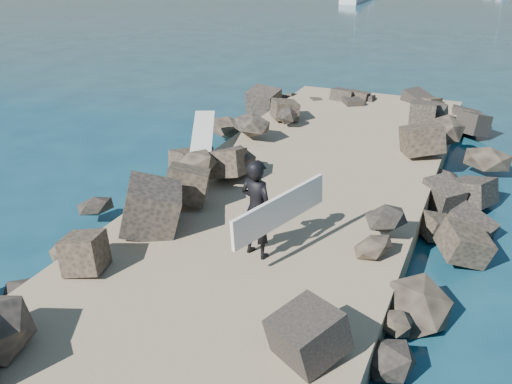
# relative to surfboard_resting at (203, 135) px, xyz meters

# --- Properties ---
(ground) EXTENTS (800.00, 800.00, 0.00)m
(ground) POSITION_rel_surfboard_resting_xyz_m (3.25, -2.84, -1.04)
(ground) COLOR #0F384C
(ground) RESTS_ON ground
(jetty) EXTENTS (6.00, 26.00, 0.60)m
(jetty) POSITION_rel_surfboard_resting_xyz_m (3.25, -4.84, -0.74)
(jetty) COLOR #8C7759
(jetty) RESTS_ON ground
(riprap_left) EXTENTS (2.60, 22.00, 1.00)m
(riprap_left) POSITION_rel_surfboard_resting_xyz_m (0.35, -4.34, -0.54)
(riprap_left) COLOR black
(riprap_left) RESTS_ON ground
(riprap_right) EXTENTS (2.60, 22.00, 1.00)m
(riprap_right) POSITION_rel_surfboard_resting_xyz_m (6.15, -4.34, -0.54)
(riprap_right) COLOR black
(riprap_right) RESTS_ON ground
(surfboard_resting) EXTENTS (1.44, 2.28, 0.08)m
(surfboard_resting) POSITION_rel_surfboard_resting_xyz_m (0.00, 0.00, 0.00)
(surfboard_resting) COLOR silver
(surfboard_resting) RESTS_ON riprap_left
(surfer_with_board) EXTENTS (1.33, 2.25, 1.92)m
(surfer_with_board) POSITION_rel_surfboard_resting_xyz_m (3.67, -4.65, 0.53)
(surfer_with_board) COLOR black
(surfer_with_board) RESTS_ON jetty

